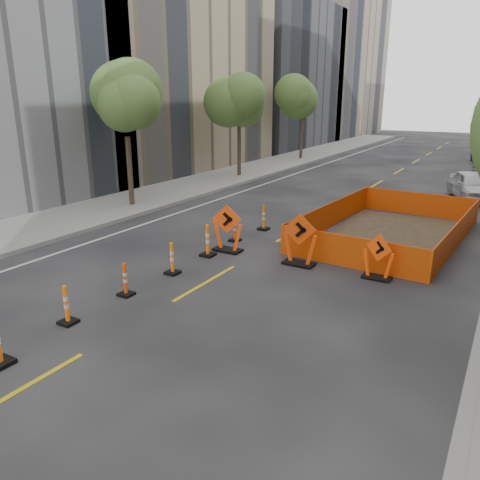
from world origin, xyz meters
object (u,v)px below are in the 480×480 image
Objects in this scene: channelizer_5 at (172,258)px; chevron_sign_left at (227,228)px; chevron_sign_right at (378,256)px; parked_car_near at (473,186)px; channelizer_7 at (235,228)px; channelizer_4 at (125,279)px; channelizer_6 at (208,240)px; channelizer_3 at (66,305)px; channelizer_8 at (264,217)px; chevron_sign_center at (300,239)px.

channelizer_5 is 0.61× the size of chevron_sign_left.
parked_car_near reaches higher than chevron_sign_right.
chevron_sign_left is at bearing -70.78° from channelizer_7.
channelizer_5 is (0.07, 1.88, 0.03)m from channelizer_4.
channelizer_6 is 5.42m from chevron_sign_right.
channelizer_5 is 0.73× the size of chevron_sign_right.
channelizer_3 is 3.76m from channelizer_5.
channelizer_8 is (0.16, 7.51, 0.05)m from channelizer_4.
channelizer_6 is at bearing -151.21° from chevron_sign_right.
channelizer_5 is at bearing 88.53° from channelizer_3.
parked_car_near is (6.60, 14.18, 0.17)m from channelizer_6.
chevron_sign_left is 2.64m from chevron_sign_center.
channelizer_4 is 0.56× the size of chevron_sign_left.
channelizer_3 is 0.58× the size of chevron_sign_center.
chevron_sign_left is at bearing 69.26° from channelizer_6.
channelizer_5 is 0.24× the size of parked_car_near.
chevron_sign_left is (0.39, -1.11, 0.33)m from channelizer_7.
chevron_sign_center is (3.03, -1.11, 0.35)m from channelizer_7.
channelizer_3 is 5.64m from channelizer_6.
channelizer_6 is at bearing 89.08° from channelizer_4.
channelizer_8 is at bearing 88.77° from channelizer_4.
channelizer_8 is at bearing 114.59° from chevron_sign_center.
channelizer_5 is 1.03× the size of channelizer_7.
chevron_sign_right is (5.35, 0.82, 0.13)m from channelizer_6.
channelizer_3 is 7.08m from chevron_sign_center.
channelizer_4 is 0.93× the size of channelizer_5.
channelizer_6 reaches higher than channelizer_7.
channelizer_4 is at bearing -131.76° from parked_car_near.
chevron_sign_left is 14.82m from parked_car_near.
channelizer_4 is 0.56× the size of chevron_sign_center.
channelizer_5 is 0.98× the size of channelizer_8.
channelizer_7 is 14.01m from parked_car_near.
chevron_sign_center is (2.64, -0.00, 0.01)m from chevron_sign_left.
channelizer_3 is 1.00× the size of channelizer_7.
chevron_sign_right reaches higher than channelizer_7.
channelizer_6 is (-0.01, 1.88, 0.05)m from channelizer_5.
channelizer_8 is at bearing 170.88° from chevron_sign_right.
chevron_sign_center is at bearing -20.19° from channelizer_7.
channelizer_7 is 0.58× the size of chevron_sign_center.
chevron_sign_center reaches higher than channelizer_6.
channelizer_4 is 0.68× the size of chevron_sign_right.
chevron_sign_right is at bearing 40.22° from channelizer_4.
channelizer_8 is at bearing 89.10° from channelizer_5.
chevron_sign_left is at bearing 83.98° from channelizer_5.
channelizer_6 is at bearing 89.15° from channelizer_3.
channelizer_8 is 12.28m from parked_car_near.
channelizer_8 is 3.01m from chevron_sign_left.
channelizer_7 is (-0.10, 1.88, -0.06)m from channelizer_6.
parked_car_near is at bearing 55.87° from chevron_sign_center.
channelizer_6 reaches higher than channelizer_8.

